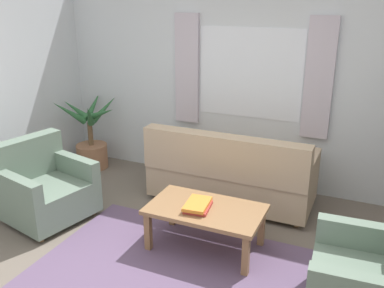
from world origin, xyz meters
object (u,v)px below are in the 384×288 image
object	(u,v)px
armchair_left	(44,188)
potted_plant	(91,142)
couch	(230,174)
coffee_table	(206,213)
armchair_right	(375,283)
book_stack_on_table	(198,205)

from	to	relation	value
armchair_left	potted_plant	world-z (taller)	potted_plant
couch	armchair_left	world-z (taller)	couch
couch	armchair_left	size ratio (longest dim) A/B	1.90
couch	coffee_table	bearing A→B (deg)	95.75
coffee_table	armchair_right	bearing A→B (deg)	-15.57
couch	coffee_table	size ratio (longest dim) A/B	1.73
couch	armchair_right	xyz separation A→B (m)	(1.63, -1.43, -0.01)
couch	potted_plant	xyz separation A→B (m)	(-2.17, 0.24, 0.01)
armchair_right	coffee_table	world-z (taller)	armchair_right
couch	potted_plant	distance (m)	2.19
armchair_left	potted_plant	distance (m)	1.47
armchair_left	coffee_table	xyz separation A→B (m)	(1.86, 0.16, 0.03)
armchair_left	book_stack_on_table	xyz separation A→B (m)	(1.79, 0.11, 0.12)
armchair_right	book_stack_on_table	bearing A→B (deg)	-106.82
armchair_left	potted_plant	bearing A→B (deg)	29.19
armchair_right	couch	bearing A→B (deg)	-134.70
book_stack_on_table	armchair_left	bearing A→B (deg)	-176.37
potted_plant	armchair_right	bearing A→B (deg)	-23.80
couch	armchair_left	xyz separation A→B (m)	(-1.76, -1.17, -0.01)
couch	armchair_left	bearing A→B (deg)	33.56
armchair_left	book_stack_on_table	size ratio (longest dim) A/B	2.84
couch	potted_plant	bearing A→B (deg)	-6.39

